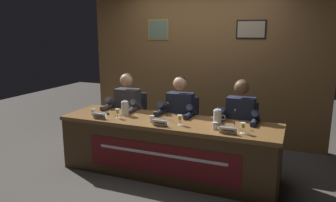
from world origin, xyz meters
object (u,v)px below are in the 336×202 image
microphone_left (108,109)px  water_pitcher_left_side (125,108)px  conference_table (165,140)px  water_cup_left (93,112)px  chair_left (132,123)px  nameplate_right (228,130)px  microphone_center (165,114)px  juice_glass_right (243,126)px  water_pitcher_right_side (218,117)px  water_cup_center (152,119)px  nameplate_left (100,116)px  panelist_left (125,108)px  microphone_right (234,123)px  juice_glass_left (117,112)px  panelist_right (239,120)px  panelist_center (178,114)px  juice_glass_center (180,118)px  chair_right (241,136)px  water_cup_right (215,126)px  nameplate_center (160,123)px  chair_center (183,129)px

microphone_left → water_pitcher_left_side: (0.25, 0.02, 0.02)m
conference_table → water_cup_left: bearing=-177.4°
chair_left → nameplate_right: chair_left is taller
microphone_center → juice_glass_right: 1.03m
chair_left → water_pitcher_right_side: water_pitcher_right_side is taller
water_cup_center → water_pitcher_left_side: water_pitcher_left_side is taller
water_cup_center → water_pitcher_left_side: (-0.48, 0.17, 0.06)m
nameplate_left → microphone_left: microphone_left is taller
panelist_left → microphone_right: bearing=-14.2°
microphone_center → nameplate_right: (0.86, -0.25, -0.03)m
juice_glass_left → water_cup_left: juice_glass_left is taller
chair_left → panelist_right: (1.68, -0.20, 0.28)m
panelist_left → microphone_center: 0.90m
panelist_left → panelist_right: bearing=0.0°
microphone_left → panelist_center: 0.96m
conference_table → panelist_left: panelist_left is taller
microphone_left → juice_glass_right: bearing=-5.7°
juice_glass_center → water_pitcher_right_side: bearing=24.1°
chair_right → water_pitcher_left_side: 1.62m
juice_glass_center → water_pitcher_left_side: size_ratio=0.59×
water_cup_right → conference_table: bearing=174.8°
microphone_left → water_cup_right: (1.54, -0.15, -0.04)m
conference_table → juice_glass_right: juice_glass_right is taller
panelist_center → nameplate_center: size_ratio=6.25×
water_cup_left → chair_center: 1.30m
chair_left → panelist_right: 1.72m
microphone_left → microphone_center: same height
microphone_left → water_pitcher_right_side: microphone_left is taller
panelist_center → microphone_center: (-0.03, -0.38, 0.08)m
microphone_left → microphone_right: 1.73m
conference_table → nameplate_center: (0.01, -0.17, 0.27)m
water_pitcher_left_side → chair_right: bearing=20.8°
chair_center → microphone_left: bearing=-146.5°
panelist_center → panelist_right: size_ratio=1.00×
panelist_left → water_cup_right: bearing=-19.7°
panelist_center → microphone_center: bearing=-94.9°
conference_table → chair_right: bearing=38.8°
microphone_left → juice_glass_center: bearing=-7.5°
nameplate_right → juice_glass_right: juice_glass_right is taller
water_cup_left → water_pitcher_left_side: 0.43m
chair_center → juice_glass_center: size_ratio=7.32×
microphone_center → water_pitcher_right_side: bearing=3.6°
chair_right → water_pitcher_left_side: size_ratio=4.32×
microphone_left → water_pitcher_right_side: size_ratio=1.03×
nameplate_right → water_cup_right: 0.20m
chair_left → water_cup_center: chair_left is taller
chair_left → chair_right: bearing=0.0°
microphone_center → juice_glass_center: bearing=-30.2°
microphone_right → water_pitcher_left_side: 1.49m
conference_table → panelist_left: 1.00m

